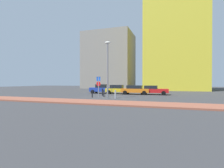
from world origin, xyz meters
TOP-DOWN VIEW (x-y plane):
  - ground_plane at (0.00, 0.00)m, footprint 120.00×120.00m
  - sidewalk_brick at (0.00, -6.00)m, footprint 40.00×3.15m
  - parked_car_blue at (-3.84, 6.77)m, footprint 4.14×2.22m
  - parked_car_yellow at (-0.86, 6.60)m, footprint 4.24×2.09m
  - parked_car_orange at (2.12, 6.13)m, footprint 4.42×2.02m
  - parked_car_red at (4.85, 6.47)m, footprint 4.51×2.09m
  - parking_sign_post at (-1.32, -0.58)m, footprint 0.60×0.11m
  - parking_meter at (-0.57, 2.55)m, footprint 0.18×0.14m
  - street_lamp at (0.22, -1.42)m, footprint 0.70×0.36m
  - traffic_bollard_near at (-0.98, 0.45)m, footprint 0.14×0.14m
  - traffic_bollard_mid at (1.24, -1.49)m, footprint 0.17×0.17m
  - traffic_bollard_far at (-1.83, 2.07)m, footprint 0.18×0.18m
  - traffic_bollard_edge at (-2.01, -0.98)m, footprint 0.13×0.13m
  - building_colorful_midrise at (8.43, 25.92)m, footprint 14.19×14.01m
  - building_under_construction at (-11.16, 31.27)m, footprint 14.83×11.81m

SIDE VIEW (x-z plane):
  - ground_plane at x=0.00m, z-range 0.00..0.00m
  - sidewalk_brick at x=0.00m, z-range 0.00..0.14m
  - traffic_bollard_near at x=-0.98m, z-range 0.00..0.91m
  - traffic_bollard_edge at x=-2.01m, z-range 0.00..0.94m
  - traffic_bollard_mid at x=1.24m, z-range 0.00..1.02m
  - traffic_bollard_far at x=-1.83m, z-range 0.00..1.03m
  - parked_car_red at x=4.85m, z-range 0.02..1.44m
  - parked_car_orange at x=2.12m, z-range 0.04..1.48m
  - parked_car_yellow at x=-0.86m, z-range 0.02..1.51m
  - parked_car_blue at x=-3.84m, z-range 0.01..1.58m
  - parking_meter at x=-0.57m, z-range 0.21..1.65m
  - parking_sign_post at x=-1.32m, z-range 0.34..3.02m
  - street_lamp at x=0.22m, z-range 0.62..7.47m
  - building_under_construction at x=-11.16m, z-range 0.00..17.46m
  - building_colorful_midrise at x=8.43m, z-range 0.00..25.81m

